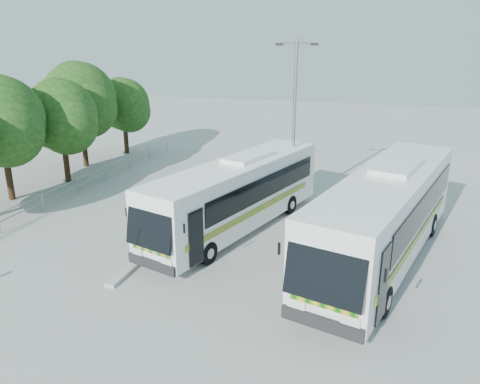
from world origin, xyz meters
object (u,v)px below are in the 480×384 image
(tree_far_d, at_px, (81,99))
(coach_main, at_px, (237,193))
(tree_far_b, at_px, (1,120))
(lamppost, at_px, (294,118))
(tree_far_c, at_px, (62,115))
(tree_far_e, at_px, (124,104))
(coach_adjacent, at_px, (386,214))

(tree_far_d, height_order, coach_main, tree_far_d)
(tree_far_b, relative_size, lamppost, 0.80)
(tree_far_c, distance_m, tree_far_e, 8.22)
(tree_far_d, height_order, tree_far_e, tree_far_d)
(tree_far_e, relative_size, coach_adjacent, 0.44)
(tree_far_c, relative_size, coach_adjacent, 0.48)
(tree_far_b, height_order, tree_far_c, tree_far_b)
(tree_far_b, xyz_separation_m, tree_far_e, (0.39, 12.10, -0.68))
(tree_far_e, bearing_deg, tree_far_d, -98.63)
(tree_far_b, xyz_separation_m, tree_far_c, (0.89, 3.90, -0.31))
(lamppost, bearing_deg, tree_far_d, 149.37)
(tree_far_c, relative_size, tree_far_d, 0.88)
(coach_main, distance_m, lamppost, 5.44)
(coach_adjacent, bearing_deg, tree_far_d, 170.28)
(tree_far_b, height_order, coach_adjacent, tree_far_b)
(tree_far_e, bearing_deg, lamppost, -29.16)
(lamppost, bearing_deg, tree_far_b, 176.92)
(tree_far_b, bearing_deg, tree_far_e, 88.17)
(tree_far_e, bearing_deg, coach_adjacent, -34.99)
(tree_far_d, distance_m, tree_far_e, 4.65)
(tree_far_b, relative_size, tree_far_c, 1.07)
(tree_far_c, height_order, tree_far_e, tree_far_c)
(tree_far_c, height_order, tree_far_d, tree_far_d)
(tree_far_e, distance_m, coach_main, 18.24)
(tree_far_b, xyz_separation_m, lamppost, (15.35, 3.75, 0.26))
(coach_main, bearing_deg, tree_far_b, -164.81)
(tree_far_d, distance_m, coach_main, 16.24)
(tree_far_c, relative_size, lamppost, 0.74)
(tree_far_c, bearing_deg, tree_far_d, 107.83)
(tree_far_e, distance_m, coach_adjacent, 24.30)
(tree_far_c, distance_m, tree_far_d, 3.93)
(coach_adjacent, bearing_deg, tree_far_c, 178.47)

